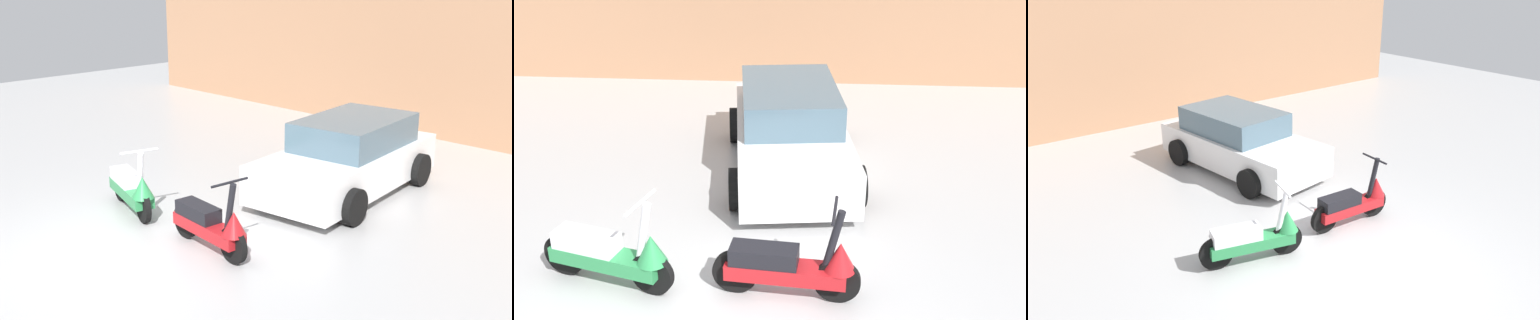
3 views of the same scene
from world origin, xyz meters
The scene contains 5 objects.
ground_plane centered at (0.00, 0.00, 0.00)m, with size 28.00×28.00×0.00m, color #B2B2B2.
wall_back centered at (0.00, 8.39, 1.81)m, with size 19.60×0.12×3.61m, color tan.
scooter_front_left centered at (-1.09, 0.97, 0.40)m, with size 1.56×0.73×1.11m.
scooter_front_right centered at (0.86, 0.89, 0.39)m, with size 1.58×0.57×1.10m.
car_rear_left centered at (0.69, 4.09, 0.61)m, with size 2.16×3.91×1.27m.
Camera 1 is at (6.92, -4.29, 3.68)m, focal length 45.00 mm.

